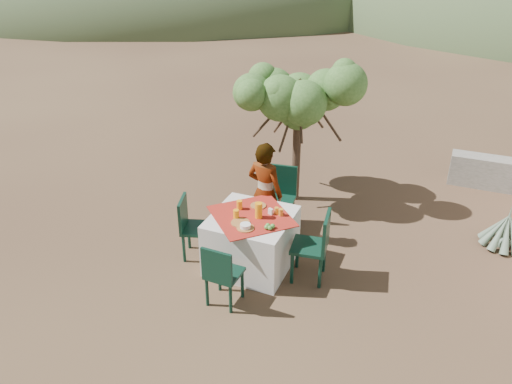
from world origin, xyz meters
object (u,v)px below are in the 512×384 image
at_px(chair_near, 221,273).
at_px(shrub_tree, 304,104).
at_px(chair_left, 192,225).
at_px(agave, 506,231).
at_px(juice_pitcher, 259,210).
at_px(table, 252,241).
at_px(chair_right, 316,244).
at_px(chair_far, 280,195).
at_px(person, 265,193).

distance_m(chair_near, shrub_tree, 3.18).
distance_m(chair_left, agave, 4.42).
distance_m(shrub_tree, juice_pitcher, 2.21).
xyz_separation_m(table, chair_right, (0.86, 0.03, 0.15)).
bearing_deg(chair_left, chair_far, -52.42).
relative_size(chair_left, person, 0.59).
xyz_separation_m(chair_far, chair_near, (-0.01, -1.98, -0.06)).
distance_m(agave, juice_pitcher, 3.59).
bearing_deg(chair_left, chair_right, -102.77).
bearing_deg(juice_pitcher, agave, 30.52).
relative_size(table, chair_left, 1.47).
xyz_separation_m(chair_far, shrub_tree, (0.01, 0.97, 1.11)).
xyz_separation_m(chair_right, person, (-0.94, 0.64, 0.22)).
bearing_deg(chair_near, agave, -137.51).
relative_size(table, shrub_tree, 0.63).
height_order(chair_near, chair_left, chair_left).
relative_size(chair_far, shrub_tree, 0.46).
height_order(chair_near, shrub_tree, shrub_tree).
bearing_deg(chair_near, chair_left, -41.41).
height_order(chair_near, chair_right, chair_right).
bearing_deg(chair_near, chair_far, -88.22).
height_order(table, chair_far, chair_far).
bearing_deg(chair_far, chair_left, -131.89).
height_order(chair_near, person, person).
bearing_deg(juice_pitcher, table, 177.11).
xyz_separation_m(person, shrub_tree, (0.09, 1.39, 0.89)).
bearing_deg(chair_far, juice_pitcher, -91.79).
distance_m(chair_far, shrub_tree, 1.48).
bearing_deg(person, chair_near, 103.70).
bearing_deg(shrub_tree, chair_near, -90.33).
xyz_separation_m(table, shrub_tree, (0.01, 2.06, 1.26)).
xyz_separation_m(chair_far, chair_right, (0.86, -1.06, -0.00)).
relative_size(chair_far, agave, 1.33).
bearing_deg(chair_right, table, -95.22).
height_order(chair_far, agave, chair_far).
xyz_separation_m(chair_right, shrub_tree, (-0.85, 2.03, 1.11)).
relative_size(chair_far, person, 0.64).
height_order(table, agave, table).
bearing_deg(chair_far, table, -97.13).
relative_size(chair_right, person, 0.64).
height_order(agave, juice_pitcher, juice_pitcher).
height_order(table, shrub_tree, shrub_tree).
xyz_separation_m(person, juice_pitcher, (0.18, -0.68, 0.11)).
height_order(chair_far, shrub_tree, shrub_tree).
relative_size(chair_left, juice_pitcher, 4.27).
distance_m(table, person, 0.77).
xyz_separation_m(table, chair_left, (-0.83, -0.11, 0.11)).
bearing_deg(person, table, 107.65).
distance_m(chair_near, chair_right, 1.27).
relative_size(chair_right, juice_pitcher, 4.62).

